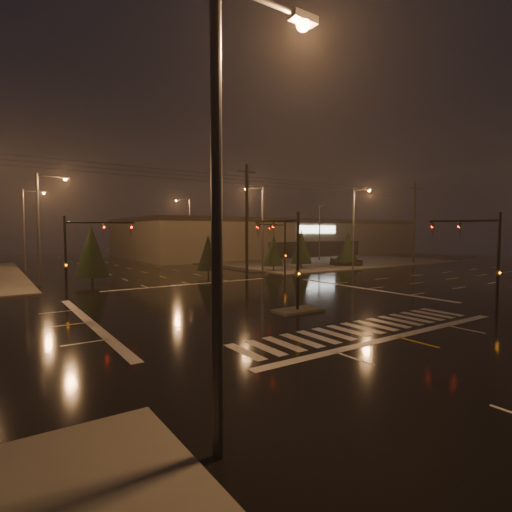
% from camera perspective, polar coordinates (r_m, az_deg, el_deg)
% --- Properties ---
extents(ground, '(140.00, 140.00, 0.00)m').
position_cam_1_polar(ground, '(27.55, 0.55, -6.57)').
color(ground, black).
rests_on(ground, ground).
extents(sidewalk_ne, '(36.00, 36.00, 0.12)m').
position_cam_1_polar(sidewalk_ne, '(69.45, 6.78, -0.44)').
color(sidewalk_ne, '#4D4A45').
rests_on(sidewalk_ne, ground).
extents(median_island, '(3.00, 1.60, 0.15)m').
position_cam_1_polar(median_island, '(24.41, 5.96, -7.72)').
color(median_island, '#4D4A45').
rests_on(median_island, ground).
extents(crosswalk, '(15.00, 2.60, 0.01)m').
position_cam_1_polar(crosswalk, '(20.95, 14.95, -9.91)').
color(crosswalk, beige).
rests_on(crosswalk, ground).
extents(stop_bar_near, '(16.00, 0.50, 0.01)m').
position_cam_1_polar(stop_bar_near, '(19.74, 19.43, -10.82)').
color(stop_bar_near, beige).
rests_on(stop_bar_near, ground).
extents(stop_bar_far, '(16.00, 0.50, 0.01)m').
position_cam_1_polar(stop_bar_far, '(37.01, -9.23, -4.01)').
color(stop_bar_far, beige).
rests_on(stop_bar_far, ground).
extents(parking_lot, '(50.00, 24.00, 0.08)m').
position_cam_1_polar(parking_lot, '(71.40, 10.86, -0.39)').
color(parking_lot, black).
rests_on(parking_lot, ground).
extents(retail_building, '(60.20, 28.30, 7.20)m').
position_cam_1_polar(retail_building, '(84.90, 2.26, 2.85)').
color(retail_building, '#6C644D').
rests_on(retail_building, ground).
extents(signal_mast_median, '(0.25, 4.59, 6.00)m').
position_cam_1_polar(signal_mast_median, '(24.68, 4.62, 1.01)').
color(signal_mast_median, black).
rests_on(signal_mast_median, ground).
extents(signal_mast_ne, '(4.84, 1.86, 6.00)m').
position_cam_1_polar(signal_mast_ne, '(40.93, 3.39, 2.07)').
color(signal_mast_ne, black).
rests_on(signal_mast_ne, ground).
extents(signal_mast_nw, '(4.84, 1.86, 6.00)m').
position_cam_1_polar(signal_mast_nw, '(32.97, -23.78, 1.42)').
color(signal_mast_nw, black).
rests_on(signal_mast_nw, ground).
extents(signal_mast_se, '(1.55, 3.87, 6.00)m').
position_cam_1_polar(signal_mast_se, '(28.61, 29.77, 0.82)').
color(signal_mast_se, black).
rests_on(signal_mast_se, ground).
extents(streetlight_0, '(2.77, 0.32, 10.00)m').
position_cam_1_polar(streetlight_0, '(8.50, -3.76, 10.11)').
color(streetlight_0, '#38383A').
rests_on(streetlight_0, ground).
extents(streetlight_1, '(2.77, 0.32, 10.00)m').
position_cam_1_polar(streetlight_1, '(40.52, -28.24, 4.48)').
color(streetlight_1, '#38383A').
rests_on(streetlight_1, ground).
extents(streetlight_2, '(2.77, 0.32, 10.00)m').
position_cam_1_polar(streetlight_2, '(56.45, -29.95, 4.04)').
color(streetlight_2, '#38383A').
rests_on(streetlight_2, ground).
extents(streetlight_3, '(2.77, 0.32, 10.00)m').
position_cam_1_polar(streetlight_3, '(46.65, 0.63, 4.72)').
color(streetlight_3, '#38383A').
rests_on(streetlight_3, ground).
extents(streetlight_4, '(2.77, 0.32, 10.00)m').
position_cam_1_polar(streetlight_4, '(64.09, -9.67, 4.34)').
color(streetlight_4, '#38383A').
rests_on(streetlight_4, ground).
extents(streetlight_6, '(0.32, 2.77, 10.00)m').
position_cam_1_polar(streetlight_6, '(50.25, 14.05, 4.53)').
color(streetlight_6, '#38383A').
rests_on(streetlight_6, ground).
extents(utility_pole_1, '(2.20, 0.32, 12.00)m').
position_cam_1_polar(utility_pole_1, '(43.23, -1.33, 5.25)').
color(utility_pole_1, black).
rests_on(utility_pole_1, ground).
extents(utility_pole_2, '(2.20, 0.32, 12.00)m').
position_cam_1_polar(utility_pole_2, '(64.63, 21.68, 4.43)').
color(utility_pole_2, black).
rests_on(utility_pole_2, ground).
extents(conifer_0, '(2.39, 2.39, 4.43)m').
position_cam_1_polar(conifer_0, '(48.33, 2.52, 0.83)').
color(conifer_0, black).
rests_on(conifer_0, ground).
extents(conifer_1, '(2.75, 2.75, 5.00)m').
position_cam_1_polar(conifer_1, '(51.94, 6.47, 1.32)').
color(conifer_1, black).
rests_on(conifer_1, ground).
extents(conifer_2, '(2.65, 2.65, 4.84)m').
position_cam_1_polar(conifer_2, '(55.88, 12.96, 1.32)').
color(conifer_2, black).
rests_on(conifer_2, ground).
extents(conifer_3, '(3.00, 3.00, 5.38)m').
position_cam_1_polar(conifer_3, '(39.45, -22.43, 0.66)').
color(conifer_3, black).
rests_on(conifer_3, ground).
extents(conifer_4, '(2.44, 2.44, 4.51)m').
position_cam_1_polar(conifer_4, '(42.79, -6.83, 0.52)').
color(conifer_4, black).
rests_on(conifer_4, ground).
extents(car_parked, '(4.23, 4.74, 1.55)m').
position_cam_1_polar(car_parked, '(56.95, 12.80, -0.64)').
color(car_parked, black).
rests_on(car_parked, ground).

